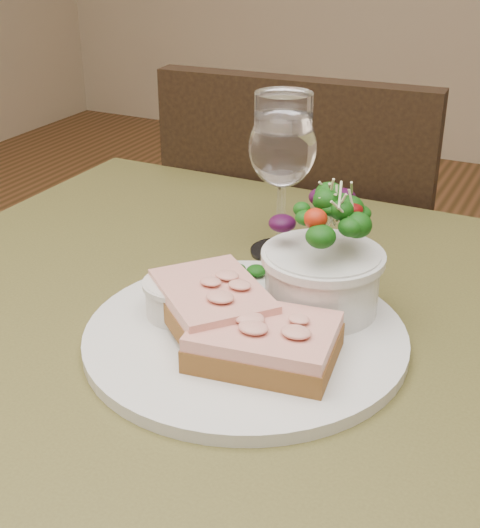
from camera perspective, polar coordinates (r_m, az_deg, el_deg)
The scene contains 9 objects.
cafe_table at distance 0.77m, azimuth -1.79°, elevation -11.46°, with size 0.80×0.80×0.75m.
chair_far at distance 1.47m, azimuth 5.67°, elevation -8.35°, with size 0.45×0.45×0.90m.
dinner_plate at distance 0.69m, azimuth 0.43°, elevation -5.63°, with size 0.30×0.30×0.01m, color silver.
sandwich_front at distance 0.64m, azimuth 1.89°, elevation -6.05°, with size 0.13×0.11×0.03m.
sandwich_back at distance 0.68m, azimuth -2.17°, elevation -3.03°, with size 0.15×0.14×0.03m.
ramekin at distance 0.71m, azimuth -4.67°, elevation -2.47°, with size 0.07×0.07×0.04m.
salad_bowl at distance 0.70m, azimuth 6.48°, elevation 0.80°, with size 0.11×0.11×0.13m.
garnish at distance 0.78m, azimuth -0.36°, elevation -0.62°, with size 0.05×0.04×0.02m.
wine_glass at distance 0.82m, azimuth 3.32°, elevation 8.67°, with size 0.08×0.08×0.18m.
Camera 1 is at (0.29, -0.54, 1.12)m, focal length 50.00 mm.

